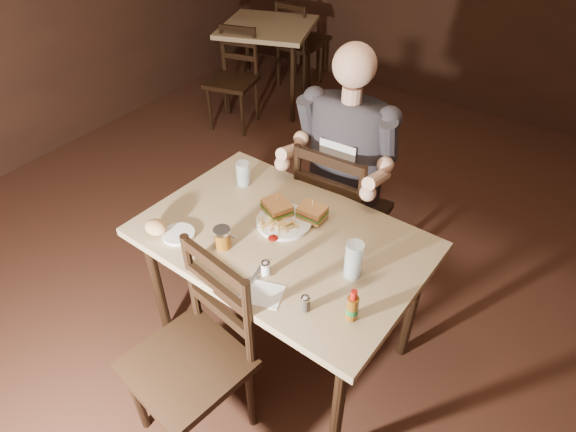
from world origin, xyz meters
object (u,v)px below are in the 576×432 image
Objects in this scene: bg_chair_far at (300,44)px; syrup_dispenser at (223,238)px; diner at (345,140)px; chair_far at (342,212)px; bg_chair_near at (232,81)px; side_plate at (179,235)px; hot_sauce at (353,305)px; main_table at (282,249)px; glass_right at (354,260)px; bg_table at (268,35)px; glass_left at (243,174)px; chair_near at (187,365)px; dinner_plate at (284,222)px.

syrup_dispenser is (1.60, -3.05, 0.39)m from bg_chair_far.
diner is 0.80m from syrup_dispenser.
bg_chair_near is (-1.75, 1.13, -0.06)m from chair_far.
hot_sauce is at bearing 1.97° from side_plate.
main_table is 7.82× the size of glass_right.
chair_far is 2.84m from bg_chair_far.
glass_left reaches higher than bg_table.
chair_near is 5.72× the size of glass_right.
chair_far reaches higher than main_table.
chair_near reaches higher than hot_sauce.
bg_chair_far is 2.92m from diner.
diner is at bearing 66.66° from side_plate.
glass_left is (-0.35, 0.14, 0.06)m from dinner_plate.
chair_near reaches higher than dinner_plate.
main_table is 0.66m from chair_far.
chair_near is 6.56× the size of hot_sauce.
syrup_dispenser reaches higher than dinner_plate.
hot_sauce reaches higher than side_plate.
chair_far is at bearing 91.89° from main_table.
main_table is 0.40m from glass_right.
chair_near is at bearing 116.29° from bg_chair_far.
diner is at bearing 122.67° from glass_right.
chair_near reaches higher than syrup_dispenser.
bg_chair_far reaches higher than dinner_plate.
dinner_plate is at bearing 165.30° from glass_right.
bg_table is 8.15× the size of glass_left.
diner is at bearing 87.56° from dinner_plate.
bg_chair_near is at bearing 89.92° from bg_chair_far.
bg_chair_far is at bearing -54.12° from chair_far.
bg_chair_far is (-1.77, 2.85, -0.26)m from main_table.
chair_near is 1.28m from diner.
chair_near is 2.91m from bg_chair_near.
dinner_plate is 2.54× the size of syrup_dispenser.
main_table is 1.51× the size of bg_chair_near.
syrup_dispenser is at bearing -64.85° from bg_chair_near.
bg_chair_near is (-1.77, 1.75, -0.27)m from main_table.
diner reaches higher than glass_right.
main_table is 13.21× the size of syrup_dispenser.
chair_far is 0.65m from glass_left.
glass_right is at bearing 20.12° from syrup_dispenser.
syrup_dispenser is (-0.17, -0.20, 0.13)m from main_table.
bg_chair_far is at bearing 125.66° from chair_near.
chair_far is at bearing 128.03° from bg_chair_far.
glass_right is (2.14, -2.89, 0.42)m from bg_chair_far.
diner reaches higher than side_plate.
side_plate is (-0.36, -0.88, 0.29)m from chair_far.
glass_left is at bearing 161.79° from glass_right.
diner is 6.58× the size of hot_sauce.
main_table is 1.34× the size of chair_far.
chair_near is 0.74m from dinner_plate.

